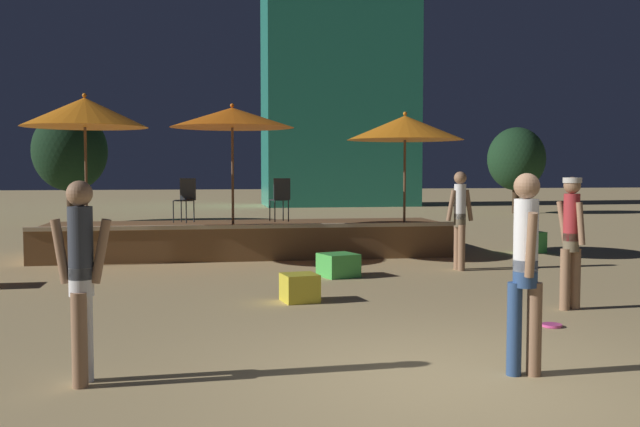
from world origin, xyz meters
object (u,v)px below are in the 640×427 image
person_3 (571,235)px  patio_umbrella_1 (405,128)px  cube_seat_0 (300,288)px  cube_seat_3 (338,265)px  person_0 (460,216)px  background_tree_1 (516,159)px  patio_umbrella_2 (85,113)px  cube_seat_1 (530,242)px  bistro_chair_1 (186,196)px  frisbee_disc (552,325)px  person_1 (525,265)px  background_tree_0 (70,151)px  person_2 (81,274)px  patio_umbrella_0 (232,118)px  bistro_chair_0 (281,195)px

person_3 → patio_umbrella_1: bearing=83.8°
cube_seat_0 → cube_seat_3: (0.95, 2.16, 0.00)m
cube_seat_3 → person_3: 4.15m
person_0 → background_tree_1: bearing=147.6°
patio_umbrella_2 → background_tree_1: bearing=42.8°
cube_seat_0 → cube_seat_1: size_ratio=0.93×
patio_umbrella_1 → patio_umbrella_2: size_ratio=0.93×
cube_seat_0 → background_tree_1: size_ratio=0.15×
bistro_chair_1 → frisbee_disc: (4.30, -7.24, -1.26)m
cube_seat_0 → person_1: 4.16m
background_tree_0 → background_tree_1: 17.39m
cube_seat_0 → person_0: 4.23m
patio_umbrella_2 → person_0: 7.17m
patio_umbrella_2 → person_3: patio_umbrella_2 is taller
cube_seat_3 → person_2: (-3.27, -5.61, 0.74)m
patio_umbrella_1 → cube_seat_0: patio_umbrella_1 is taller
patio_umbrella_1 → person_0: size_ratio=1.68×
patio_umbrella_0 → background_tree_1: size_ratio=0.87×
patio_umbrella_1 → background_tree_1: size_ratio=0.84×
patio_umbrella_0 → person_0: size_ratio=1.75×
person_2 → background_tree_1: (13.78, 21.55, 1.31)m
bistro_chair_0 → background_tree_1: size_ratio=0.25×
bistro_chair_0 → patio_umbrella_1: bearing=152.3°
cube_seat_1 → cube_seat_3: 5.54m
person_1 → frisbee_disc: 2.34m
cube_seat_1 → background_tree_1: (5.72, 13.18, 2.01)m
cube_seat_3 → frisbee_disc: bearing=-67.9°
background_tree_1 → person_2: bearing=-122.6°
bistro_chair_1 → frisbee_disc: 8.51m
background_tree_1 → bistro_chair_1: bearing=-135.5°
person_0 → background_tree_1: (8.21, 15.52, 1.27)m
background_tree_0 → cube_seat_0: bearing=-70.0°
bistro_chair_0 → person_0: bearing=125.2°
background_tree_0 → bistro_chair_0: bearing=-60.6°
cube_seat_0 → cube_seat_1: bearing=40.6°
patio_umbrella_0 → cube_seat_0: (0.72, -4.53, -2.63)m
patio_umbrella_1 → frisbee_disc: patio_umbrella_1 is taller
frisbee_disc → background_tree_0: bearing=115.3°
patio_umbrella_2 → cube_seat_0: size_ratio=6.05×
patio_umbrella_2 → cube_seat_1: (9.21, 0.67, -2.64)m
patio_umbrella_2 → background_tree_0: (-2.31, 11.54, -0.44)m
cube_seat_1 → background_tree_1: 14.50m
bistro_chair_0 → background_tree_1: background_tree_1 is taller
patio_umbrella_2 → person_3: 8.90m
person_1 → person_3: bearing=65.9°
patio_umbrella_2 → bistro_chair_1: bearing=27.5°
patio_umbrella_0 → person_0: (3.97, -1.94, -1.85)m
person_3 → person_1: bearing=-137.7°
patio_umbrella_2 → person_1: size_ratio=1.81×
cube_seat_0 → person_1: person_1 is taller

